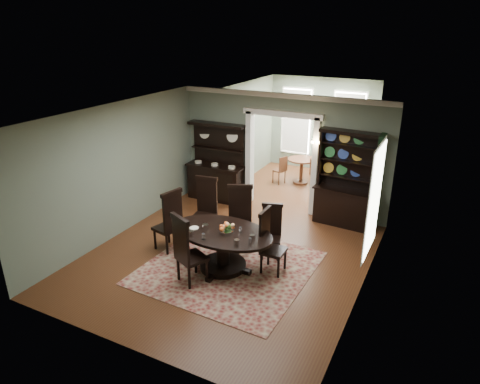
% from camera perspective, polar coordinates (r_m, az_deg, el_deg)
% --- Properties ---
extents(room, '(5.51, 6.01, 3.01)m').
position_cam_1_polar(room, '(8.39, -1.84, 0.69)').
color(room, '#572F17').
rests_on(room, ground).
extents(parlor, '(3.51, 3.50, 3.01)m').
position_cam_1_polar(parlor, '(13.27, 9.67, 8.03)').
color(parlor, '#572F17').
rests_on(parlor, ground).
extents(doorway_trim, '(2.08, 0.25, 2.57)m').
position_cam_1_polar(doorway_trim, '(10.93, 5.62, 5.85)').
color(doorway_trim, silver).
rests_on(doorway_trim, floor).
extents(right_window, '(0.15, 1.47, 2.12)m').
position_cam_1_polar(right_window, '(8.37, 17.61, -0.24)').
color(right_window, white).
rests_on(right_window, wall_right).
extents(wall_sconce, '(0.27, 0.21, 0.21)m').
position_cam_1_polar(wall_sconce, '(10.42, 10.25, 6.37)').
color(wall_sconce, '#B2822F').
rests_on(wall_sconce, back_wall_right).
extents(rug, '(3.22, 3.14, 0.01)m').
position_cam_1_polar(rug, '(8.70, -1.57, -10.05)').
color(rug, maroon).
rests_on(rug, floor).
extents(dining_table, '(2.16, 2.04, 0.82)m').
position_cam_1_polar(dining_table, '(8.43, -2.32, -6.72)').
color(dining_table, black).
rests_on(dining_table, rug).
extents(centerpiece, '(1.39, 0.89, 0.23)m').
position_cam_1_polar(centerpiece, '(8.23, -1.80, -4.97)').
color(centerpiece, white).
rests_on(centerpiece, dining_table).
extents(chair_far_left, '(0.57, 0.55, 1.38)m').
position_cam_1_polar(chair_far_left, '(9.73, -4.61, -1.74)').
color(chair_far_left, black).
rests_on(chair_far_left, rug).
extents(chair_far_mid, '(0.68, 0.66, 1.40)m').
position_cam_1_polar(chair_far_mid, '(9.16, 0.00, -3.12)').
color(chair_far_mid, black).
rests_on(chair_far_mid, rug).
extents(chair_far_right, '(0.53, 0.52, 1.15)m').
position_cam_1_polar(chair_far_right, '(8.90, 4.23, -4.93)').
color(chair_far_right, black).
rests_on(chair_far_right, rug).
extents(chair_end_left, '(0.59, 0.61, 1.40)m').
position_cam_1_polar(chair_end_left, '(9.10, -9.30, -3.62)').
color(chair_end_left, black).
rests_on(chair_end_left, rug).
extents(chair_end_right, '(0.46, 0.50, 1.29)m').
position_cam_1_polar(chair_end_right, '(8.32, 3.84, -6.34)').
color(chair_end_right, black).
rests_on(chair_end_right, rug).
extents(chair_near, '(0.68, 0.66, 1.41)m').
position_cam_1_polar(chair_near, '(7.93, -7.22, -7.48)').
color(chair_near, black).
rests_on(chair_near, rug).
extents(sideboard, '(1.62, 0.60, 2.11)m').
position_cam_1_polar(sideboard, '(11.72, -3.17, 2.51)').
color(sideboard, black).
rests_on(sideboard, floor).
extents(welsh_dresser, '(1.51, 0.65, 2.29)m').
position_cam_1_polar(welsh_dresser, '(10.48, 13.90, 0.04)').
color(welsh_dresser, black).
rests_on(welsh_dresser, floor).
extents(parlor_table, '(0.83, 0.83, 0.77)m').
position_cam_1_polar(parlor_table, '(13.07, 8.18, 3.28)').
color(parlor_table, '#562B18').
rests_on(parlor_table, parlor_floor).
extents(parlor_chair_left, '(0.42, 0.41, 0.87)m').
position_cam_1_polar(parlor_chair_left, '(12.95, 5.44, 3.06)').
color(parlor_chair_left, '#562B18').
rests_on(parlor_chair_left, parlor_floor).
extents(parlor_chair_right, '(0.40, 0.40, 0.96)m').
position_cam_1_polar(parlor_chair_right, '(12.70, 10.02, 2.65)').
color(parlor_chair_right, '#562B18').
rests_on(parlor_chair_right, parlor_floor).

